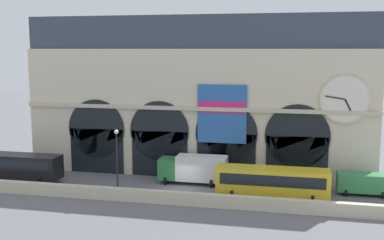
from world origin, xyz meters
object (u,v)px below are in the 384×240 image
at_px(box_truck_center, 194,168).
at_px(van_east, 363,183).
at_px(bus_west, 13,166).
at_px(street_lamp_quayside, 117,154).
at_px(bus_mideast, 272,181).

xyz_separation_m(box_truck_center, van_east, (17.70, -0.34, -0.45)).
relative_size(bus_west, van_east, 2.12).
height_order(bus_west, van_east, bus_west).
xyz_separation_m(bus_west, box_truck_center, (19.97, 3.37, -0.08)).
bearing_deg(bus_west, box_truck_center, 9.58).
bearing_deg(street_lamp_quayside, bus_mideast, 10.75).
distance_m(bus_west, van_east, 37.80).
distance_m(box_truck_center, van_east, 17.71).
bearing_deg(bus_mideast, bus_west, 179.44).
xyz_separation_m(van_east, street_lamp_quayside, (-24.11, -6.17, 3.17)).
xyz_separation_m(bus_mideast, street_lamp_quayside, (-15.09, -2.86, 2.63)).
relative_size(bus_mideast, van_east, 2.12).
height_order(van_east, street_lamp_quayside, street_lamp_quayside).
bearing_deg(bus_mideast, box_truck_center, 157.23).
bearing_deg(bus_mideast, van_east, 20.13).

